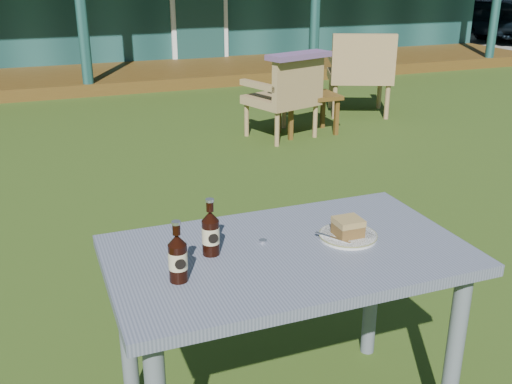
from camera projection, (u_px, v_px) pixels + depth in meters
name	position (u px, v px, depth m)	size (l,w,h in m)	color
ground	(180.00, 246.00, 3.66)	(80.00, 80.00, 0.00)	#334916
cafe_table	(287.00, 276.00, 2.04)	(1.20, 0.70, 0.72)	slate
plate	(348.00, 236.00, 2.09)	(0.20, 0.20, 0.01)	silver
cake_slice	(348.00, 227.00, 2.07)	(0.09, 0.09, 0.06)	brown
fork	(333.00, 238.00, 2.06)	(0.01, 0.14, 0.00)	silver
cola_bottle_near	(211.00, 232.00, 1.95)	(0.06, 0.06, 0.20)	black
cola_bottle_far	(178.00, 257.00, 1.78)	(0.06, 0.06, 0.20)	black
bottle_cap	(263.00, 241.00, 2.06)	(0.03, 0.03, 0.01)	silver
armchair_left	(287.00, 93.00, 5.77)	(0.74, 0.71, 0.80)	#987A4C
armchair_right	(361.00, 69.00, 6.66)	(0.88, 0.86, 0.92)	#987A4C
floral_throw	(299.00, 56.00, 5.52)	(0.65, 0.22, 0.05)	#62466F
side_table	(308.00, 100.00, 5.98)	(0.60, 0.40, 0.40)	#543914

